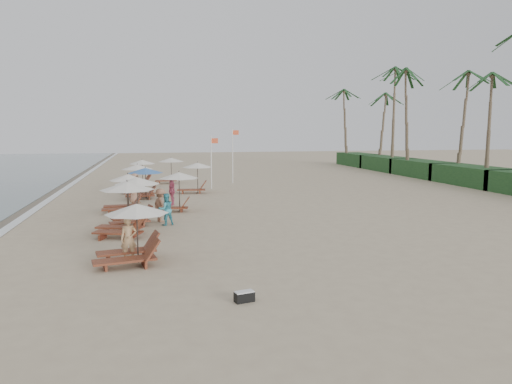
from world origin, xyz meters
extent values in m
plane|color=tan|center=(0.00, 0.00, 0.00)|extent=(160.00, 160.00, 0.00)
cube|color=#6B5E4C|center=(-12.50, 10.00, 0.00)|extent=(3.20, 140.00, 0.01)
cube|color=white|center=(-11.20, 10.00, 0.01)|extent=(0.50, 140.00, 0.02)
cube|color=#193D1C|center=(22.00, 14.50, 0.80)|extent=(3.20, 8.00, 1.60)
cube|color=#193D1C|center=(22.00, 22.00, 0.80)|extent=(3.20, 8.00, 1.60)
cube|color=#193D1C|center=(22.00, 29.50, 0.80)|extent=(3.20, 8.00, 1.60)
cube|color=#193D1C|center=(22.00, 37.00, 0.80)|extent=(3.20, 8.00, 1.60)
cylinder|color=brown|center=(22.00, 12.80, 4.50)|extent=(0.36, 0.36, 9.00)
cylinder|color=brown|center=(22.90, 18.00, 4.90)|extent=(0.36, 0.36, 9.80)
cylinder|color=brown|center=(21.10, 23.20, 5.30)|extent=(0.36, 0.36, 10.60)
cylinder|color=brown|center=(22.00, 28.40, 5.70)|extent=(0.36, 0.36, 11.40)
cylinder|color=brown|center=(22.90, 33.60, 4.50)|extent=(0.36, 0.36, 9.00)
cylinder|color=brown|center=(21.10, 38.80, 4.90)|extent=(0.36, 0.36, 9.80)
cylinder|color=black|center=(-5.01, -4.12, 1.01)|extent=(0.05, 0.05, 2.01)
cone|color=silver|center=(-5.01, -4.12, 1.91)|extent=(2.20, 2.20, 0.35)
cylinder|color=black|center=(-5.53, 0.48, 1.15)|extent=(0.05, 0.05, 2.30)
cone|color=silver|center=(-5.53, 0.48, 2.20)|extent=(2.36, 2.36, 0.35)
cylinder|color=black|center=(-5.17, 2.93, 1.13)|extent=(0.05, 0.05, 2.27)
cone|color=silver|center=(-5.17, 2.93, 2.17)|extent=(2.19, 2.19, 0.35)
cylinder|color=black|center=(-5.80, 6.84, 1.03)|extent=(0.05, 0.05, 2.07)
cone|color=silver|center=(-5.80, 6.84, 1.97)|extent=(2.06, 2.06, 0.35)
cylinder|color=black|center=(-4.89, 12.25, 1.00)|extent=(0.05, 0.05, 2.00)
cone|color=#3B6BAE|center=(-4.89, 12.25, 1.90)|extent=(2.40, 2.40, 0.35)
cylinder|color=black|center=(-5.50, 15.34, 1.01)|extent=(0.05, 0.05, 2.02)
cone|color=silver|center=(-5.50, 15.34, 1.92)|extent=(2.28, 2.28, 0.35)
cylinder|color=black|center=(-5.24, 20.61, 1.03)|extent=(0.05, 0.05, 2.05)
cone|color=silver|center=(-5.24, 20.61, 1.95)|extent=(2.19, 2.19, 0.35)
cylinder|color=black|center=(-2.94, 6.62, 1.07)|extent=(0.05, 0.05, 2.15)
cone|color=silver|center=(-2.94, 6.62, 2.05)|extent=(2.24, 2.24, 0.35)
cylinder|color=black|center=(-1.14, 14.54, 1.07)|extent=(0.05, 0.05, 2.15)
cone|color=silver|center=(-1.14, 14.54, 2.05)|extent=(2.24, 2.24, 0.35)
cylinder|color=black|center=(-2.78, 21.50, 1.07)|extent=(0.05, 0.05, 2.15)
cone|color=silver|center=(-2.78, 21.50, 2.05)|extent=(2.24, 2.24, 0.35)
imported|color=tan|center=(-5.32, -3.77, 0.78)|extent=(0.59, 0.41, 1.57)
imported|color=teal|center=(-3.84, 2.45, 0.78)|extent=(0.91, 0.80, 1.56)
imported|color=#91634A|center=(-4.06, 3.42, 0.85)|extent=(1.09, 1.26, 1.69)
imported|color=#AF4660|center=(-3.28, 8.80, 0.89)|extent=(0.69, 1.12, 1.78)
imported|color=#9D6F55|center=(-5.54, 10.14, 0.95)|extent=(1.00, 1.11, 1.90)
cube|color=black|center=(-2.11, -8.70, 0.13)|extent=(0.58, 0.38, 0.26)
cube|color=silver|center=(-2.11, -8.70, 0.27)|extent=(0.55, 0.35, 0.04)
cylinder|color=silver|center=(0.13, 16.57, 2.09)|extent=(0.08, 0.08, 4.18)
cube|color=#D34B27|center=(0.41, 16.57, 3.78)|extent=(0.55, 0.02, 0.40)
cylinder|color=silver|center=(2.48, 20.43, 2.40)|extent=(0.08, 0.08, 4.81)
cube|color=#D34B27|center=(2.76, 20.43, 4.41)|extent=(0.55, 0.02, 0.40)
camera|label=1|loc=(-4.46, -20.94, 4.60)|focal=33.62mm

